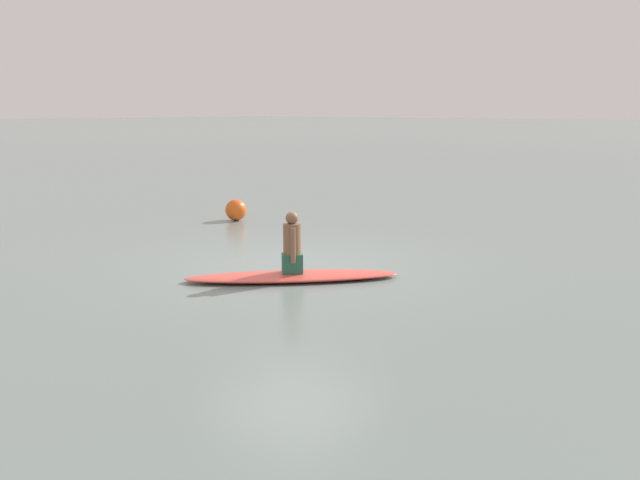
# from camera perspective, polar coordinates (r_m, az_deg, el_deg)

# --- Properties ---
(ground_plane) EXTENTS (400.00, 400.00, 0.00)m
(ground_plane) POSITION_cam_1_polar(r_m,az_deg,el_deg) (11.21, -2.20, -2.16)
(ground_plane) COLOR slate
(surfboard) EXTENTS (2.70, 2.80, 0.12)m
(surfboard) POSITION_cam_1_polar(r_m,az_deg,el_deg) (10.28, -2.31, -3.01)
(surfboard) COLOR #D84C3F
(surfboard) RESTS_ON ground
(person_paddler) EXTENTS (0.39, 0.39, 0.92)m
(person_paddler) POSITION_cam_1_polar(r_m,az_deg,el_deg) (10.18, -2.32, -0.43)
(person_paddler) COLOR #26664C
(person_paddler) RESTS_ON surfboard
(buoy_marker) EXTENTS (0.49, 0.49, 0.49)m
(buoy_marker) POSITION_cam_1_polar(r_m,az_deg,el_deg) (15.90, -6.98, 2.49)
(buoy_marker) COLOR #E55919
(buoy_marker) RESTS_ON ground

